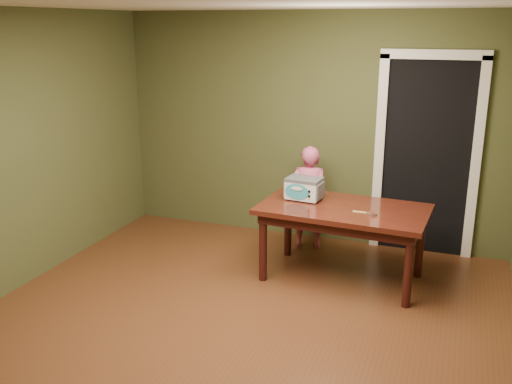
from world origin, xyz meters
TOP-DOWN VIEW (x-y plane):
  - floor at (0.00, 0.00)m, footprint 5.00×5.00m
  - room_shell at (0.00, 0.00)m, footprint 4.52×5.02m
  - doorway at (1.30, 2.78)m, footprint 1.10×0.66m
  - dining_table at (0.63, 1.45)m, footprint 1.65×1.00m
  - toy_oven at (0.20, 1.55)m, footprint 0.38×0.28m
  - baking_pan at (0.92, 1.31)m, footprint 0.10×0.10m
  - spatula at (0.83, 1.34)m, footprint 0.18×0.03m
  - child at (0.09, 2.15)m, footprint 0.47×0.36m

SIDE VIEW (x-z plane):
  - floor at x=0.00m, z-range 0.00..0.00m
  - child at x=0.09m, z-range 0.00..1.17m
  - dining_table at x=0.63m, z-range 0.28..1.03m
  - spatula at x=0.83m, z-range 0.75..0.76m
  - baking_pan at x=0.92m, z-range 0.75..0.77m
  - toy_oven at x=0.20m, z-range 0.76..0.98m
  - doorway at x=1.30m, z-range -0.07..2.18m
  - room_shell at x=0.00m, z-range 0.40..3.01m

